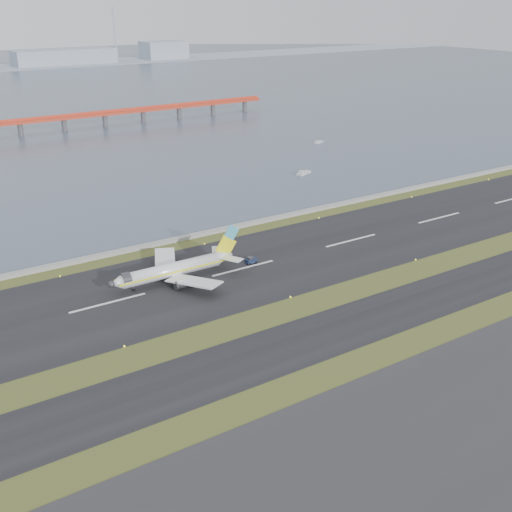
% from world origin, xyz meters
% --- Properties ---
extents(ground, '(1000.00, 1000.00, 0.00)m').
position_xyz_m(ground, '(0.00, 0.00, 0.00)').
color(ground, '#304317').
rests_on(ground, ground).
extents(apron_strip, '(1000.00, 50.00, 0.10)m').
position_xyz_m(apron_strip, '(0.00, -55.00, 0.05)').
color(apron_strip, '#2A2A2C').
rests_on(apron_strip, ground).
extents(taxiway_strip, '(1000.00, 18.00, 0.10)m').
position_xyz_m(taxiway_strip, '(0.00, -12.00, 0.05)').
color(taxiway_strip, black).
rests_on(taxiway_strip, ground).
extents(runway_strip, '(1000.00, 45.00, 0.10)m').
position_xyz_m(runway_strip, '(0.00, 30.00, 0.05)').
color(runway_strip, black).
rests_on(runway_strip, ground).
extents(seawall, '(1000.00, 2.50, 1.00)m').
position_xyz_m(seawall, '(0.00, 60.00, 0.50)').
color(seawall, gray).
rests_on(seawall, ground).
extents(red_pier, '(260.00, 5.00, 10.20)m').
position_xyz_m(red_pier, '(20.00, 250.00, 7.28)').
color(red_pier, '#BE3720').
rests_on(red_pier, ground).
extents(airliner, '(38.52, 32.89, 12.80)m').
position_xyz_m(airliner, '(-19.34, 32.86, 3.46)').
color(airliner, white).
rests_on(airliner, ground).
extents(pushback_tug, '(3.42, 2.20, 2.09)m').
position_xyz_m(pushback_tug, '(3.73, 31.80, 1.01)').
color(pushback_tug, '#151F3A').
rests_on(pushback_tug, ground).
extents(workboat_near, '(8.38, 5.09, 1.94)m').
position_xyz_m(workboat_near, '(75.97, 102.08, 0.61)').
color(workboat_near, '#B9B9BE').
rests_on(workboat_near, ground).
extents(workboat_far, '(7.07, 4.38, 1.64)m').
position_xyz_m(workboat_far, '(120.32, 147.50, 0.52)').
color(workboat_far, '#B9B9BE').
rests_on(workboat_far, ground).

